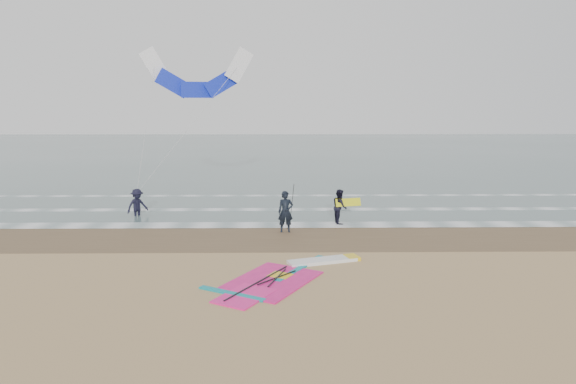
{
  "coord_description": "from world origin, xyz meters",
  "views": [
    {
      "loc": [
        -0.49,
        -16.23,
        5.79
      ],
      "look_at": [
        -0.19,
        5.0,
        2.2
      ],
      "focal_mm": 32.0,
      "sensor_mm": 36.0,
      "label": 1
    }
  ],
  "objects_px": {
    "person_walking": "(340,207)",
    "person_wading": "(137,199)",
    "windsurf_rig": "(287,275)",
    "surf_kite": "(197,77)",
    "person_standing": "(286,212)"
  },
  "relations": [
    {
      "from": "windsurf_rig",
      "to": "person_wading",
      "type": "xyz_separation_m",
      "value": [
        -7.79,
        9.8,
        0.87
      ]
    },
    {
      "from": "person_standing",
      "to": "surf_kite",
      "type": "bearing_deg",
      "value": 119.03
    },
    {
      "from": "windsurf_rig",
      "to": "surf_kite",
      "type": "relative_size",
      "value": 0.71
    },
    {
      "from": "person_walking",
      "to": "person_wading",
      "type": "height_order",
      "value": "person_wading"
    },
    {
      "from": "person_wading",
      "to": "surf_kite",
      "type": "distance_m",
      "value": 8.1
    },
    {
      "from": "surf_kite",
      "to": "person_standing",
      "type": "bearing_deg",
      "value": -56.07
    },
    {
      "from": "person_standing",
      "to": "person_wading",
      "type": "bearing_deg",
      "value": 150.56
    },
    {
      "from": "person_walking",
      "to": "person_wading",
      "type": "distance_m",
      "value": 10.66
    },
    {
      "from": "windsurf_rig",
      "to": "surf_kite",
      "type": "xyz_separation_m",
      "value": [
        -5.1,
        13.82,
        7.36
      ]
    },
    {
      "from": "person_standing",
      "to": "person_walking",
      "type": "relative_size",
      "value": 1.12
    },
    {
      "from": "windsurf_rig",
      "to": "person_walking",
      "type": "height_order",
      "value": "person_walking"
    },
    {
      "from": "windsurf_rig",
      "to": "person_standing",
      "type": "height_order",
      "value": "person_standing"
    },
    {
      "from": "windsurf_rig",
      "to": "surf_kite",
      "type": "height_order",
      "value": "surf_kite"
    },
    {
      "from": "person_walking",
      "to": "surf_kite",
      "type": "relative_size",
      "value": 0.22
    },
    {
      "from": "windsurf_rig",
      "to": "person_walking",
      "type": "distance_m",
      "value": 8.41
    }
  ]
}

